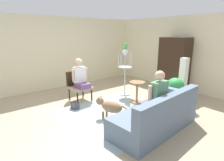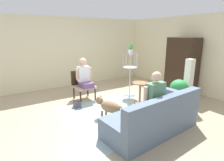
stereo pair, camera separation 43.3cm
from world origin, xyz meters
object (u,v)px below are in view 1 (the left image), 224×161
(armoire_cabinet, at_px, (174,65))
(handbag, at_px, (75,106))
(armchair, at_px, (78,83))
(round_end_table, at_px, (137,91))
(couch, at_px, (158,116))
(bird_cage_stand, at_px, (125,69))
(dog, at_px, (110,106))
(person_on_armchair, at_px, (80,76))
(potted_plant, at_px, (175,89))
(column_lamp, at_px, (183,81))
(parrot, at_px, (126,46))
(person_on_couch, at_px, (156,95))

(armoire_cabinet, distance_m, handbag, 3.62)
(armchair, relative_size, round_end_table, 1.36)
(couch, relative_size, bird_cage_stand, 1.42)
(dog, bearing_deg, bird_cage_stand, 126.84)
(armchair, height_order, bird_cage_stand, bird_cage_stand)
(person_on_armchair, xyz_separation_m, potted_plant, (2.02, 1.72, -0.26))
(armchair, bearing_deg, person_on_armchair, 0.94)
(couch, xyz_separation_m, potted_plant, (-0.47, 1.33, 0.21))
(armchair, xyz_separation_m, person_on_armchair, (0.15, 0.00, 0.27))
(couch, distance_m, person_on_armchair, 2.56)
(round_end_table, relative_size, column_lamp, 0.48)
(armchair, height_order, person_on_armchair, person_on_armchair)
(round_end_table, bearing_deg, armchair, -138.98)
(person_on_armchair, bearing_deg, armoire_cabinet, 70.07)
(dog, distance_m, handbag, 1.14)
(column_lamp, bearing_deg, couch, -73.81)
(parrot, bearing_deg, couch, -26.01)
(person_on_armchair, height_order, dog, person_on_armchair)
(bird_cage_stand, relative_size, handbag, 7.19)
(armchair, distance_m, column_lamp, 3.03)
(parrot, xyz_separation_m, potted_plant, (1.62, 0.31, -1.05))
(person_on_armchair, relative_size, round_end_table, 1.33)
(round_end_table, distance_m, potted_plant, 1.03)
(couch, relative_size, person_on_armchair, 2.49)
(couch, xyz_separation_m, person_on_couch, (-0.04, -0.04, 0.45))
(person_on_armchair, xyz_separation_m, dog, (1.51, -0.09, -0.44))
(round_end_table, distance_m, dog, 1.29)
(column_lamp, bearing_deg, armoire_cabinet, 135.06)
(person_on_armchair, bearing_deg, handbag, -44.55)
(round_end_table, bearing_deg, parrot, 161.91)
(potted_plant, bearing_deg, parrot, -169.21)
(potted_plant, relative_size, column_lamp, 0.62)
(couch, distance_m, column_lamp, 1.86)
(dog, distance_m, parrot, 2.23)
(person_on_armchair, height_order, potted_plant, person_on_armchair)
(dog, height_order, column_lamp, column_lamp)
(round_end_table, height_order, parrot, parrot)
(round_end_table, relative_size, dog, 0.79)
(column_lamp, bearing_deg, person_on_armchair, -132.86)
(parrot, bearing_deg, bird_cage_stand, 180.00)
(parrot, bearing_deg, handbag, -88.66)
(round_end_table, height_order, bird_cage_stand, bird_cage_stand)
(potted_plant, bearing_deg, armchair, -141.71)
(bird_cage_stand, relative_size, potted_plant, 1.80)
(person_on_couch, bearing_deg, handbag, -158.76)
(armchair, bearing_deg, potted_plant, 38.29)
(bird_cage_stand, distance_m, column_lamp, 1.77)
(person_on_couch, relative_size, round_end_table, 1.33)
(round_end_table, xyz_separation_m, parrot, (-0.77, 0.25, 1.20))
(round_end_table, xyz_separation_m, potted_plant, (0.85, 0.56, 0.15))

